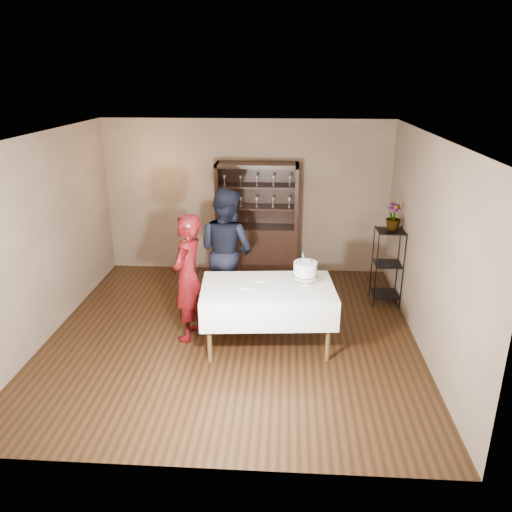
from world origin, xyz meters
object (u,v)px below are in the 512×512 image
(plant_etagere, at_px, (387,264))
(cake, at_px, (305,270))
(woman, at_px, (188,278))
(potted_plant, at_px, (393,217))
(china_hutch, at_px, (257,239))
(man, at_px, (226,250))
(cake_table, at_px, (268,300))

(plant_etagere, relative_size, cake, 2.59)
(woman, bearing_deg, plant_etagere, 128.17)
(plant_etagere, distance_m, potted_plant, 0.74)
(china_hutch, height_order, man, china_hutch)
(plant_etagere, height_order, cake, cake)
(china_hutch, bearing_deg, cake, -72.02)
(china_hutch, distance_m, woman, 2.46)
(cake_table, relative_size, cake, 3.82)
(man, bearing_deg, potted_plant, -137.44)
(china_hutch, distance_m, man, 1.50)
(man, height_order, potted_plant, man)
(china_hutch, distance_m, cake_table, 2.51)
(man, bearing_deg, plant_etagere, -138.09)
(china_hutch, xyz_separation_m, cake, (0.77, -2.37, 0.37))
(cake_table, bearing_deg, woman, 171.36)
(cake, bearing_deg, china_hutch, 107.98)
(plant_etagere, relative_size, man, 0.64)
(woman, bearing_deg, china_hutch, 175.70)
(woman, height_order, potted_plant, woman)
(man, distance_m, potted_plant, 2.55)
(woman, bearing_deg, potted_plant, 128.50)
(woman, relative_size, cake, 3.74)
(plant_etagere, relative_size, cake_table, 0.68)
(cake, bearing_deg, cake_table, -165.60)
(woman, bearing_deg, man, 169.75)
(china_hutch, height_order, cake_table, china_hutch)
(potted_plant, bearing_deg, cake, -134.84)
(man, bearing_deg, cake_table, 154.98)
(china_hutch, xyz_separation_m, man, (-0.37, -1.42, 0.28))
(cake_table, relative_size, man, 0.94)
(china_hutch, relative_size, cake, 4.31)
(man, bearing_deg, china_hutch, -71.13)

